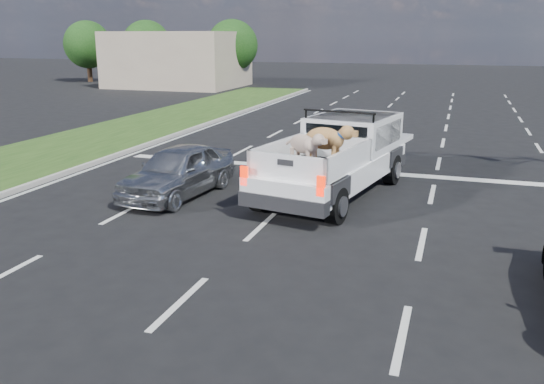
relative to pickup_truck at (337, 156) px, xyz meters
The scene contains 9 objects.
ground 7.35m from the pickup_truck, 84.29° to the right, with size 160.00×160.00×0.00m, color black.
road_markings 1.44m from the pickup_truck, 43.15° to the right, with size 17.75×60.00×0.01m.
curb_left 8.47m from the pickup_truck, behind, with size 0.15×60.00×0.14m, color #A09B93.
building_left 34.64m from the pickup_truck, 123.83° to the left, with size 10.00×8.00×4.40m, color tan.
tree_far_a 42.52m from the pickup_truck, 133.58° to the left, with size 4.20×4.20×5.40m.
tree_far_b 38.64m from the pickup_truck, 127.12° to the left, with size 4.20×4.20×5.40m.
tree_far_c 34.42m from the pickup_truck, 116.41° to the left, with size 4.20×4.20×5.40m.
pickup_truck is the anchor object (origin of this frame).
silver_sedan 4.23m from the pickup_truck, 159.70° to the right, with size 1.60×3.99×1.36m, color #A8ABAF.
Camera 1 is at (2.26, -7.53, 4.15)m, focal length 38.00 mm.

